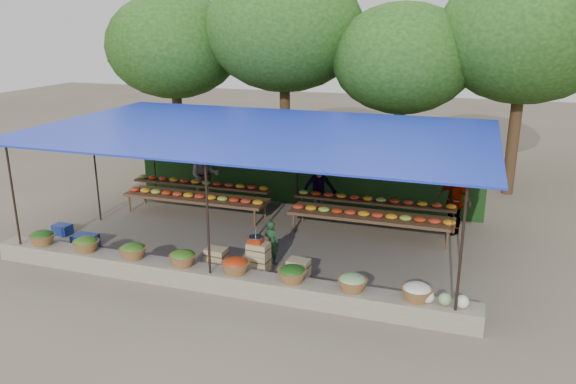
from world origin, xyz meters
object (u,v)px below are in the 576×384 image
(vendor_seated, at_px, (272,242))
(blue_crate_back, at_px, (62,229))
(crate_counter, at_px, (257,263))
(weighing_scale, at_px, (256,239))
(blue_crate_front, at_px, (85,241))

(vendor_seated, distance_m, blue_crate_back, 5.78)
(crate_counter, relative_size, weighing_scale, 7.20)
(weighing_scale, distance_m, blue_crate_back, 5.76)
(crate_counter, xyz_separation_m, vendor_seated, (0.06, 0.72, 0.20))
(weighing_scale, bearing_deg, blue_crate_front, 178.35)
(vendor_seated, height_order, blue_crate_front, vendor_seated)
(crate_counter, bearing_deg, vendor_seated, 85.27)
(weighing_scale, height_order, vendor_seated, weighing_scale)
(crate_counter, relative_size, blue_crate_back, 5.32)
(blue_crate_front, bearing_deg, vendor_seated, 6.20)
(vendor_seated, xyz_separation_m, blue_crate_back, (-5.76, -0.02, -0.38))
(vendor_seated, bearing_deg, weighing_scale, 98.05)
(vendor_seated, bearing_deg, crate_counter, 100.27)
(weighing_scale, distance_m, vendor_seated, 0.80)
(crate_counter, bearing_deg, weighing_scale, 180.00)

